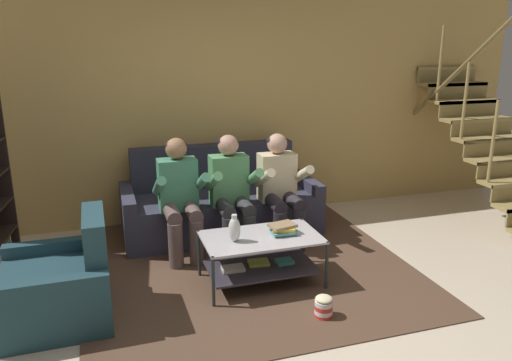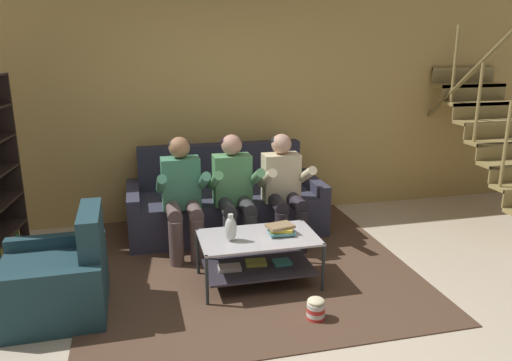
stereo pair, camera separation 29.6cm
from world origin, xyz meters
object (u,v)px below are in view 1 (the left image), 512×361
(couch, at_px, (220,205))
(book_stack, at_px, (283,229))
(person_seated_middle, at_px, (232,189))
(person_seated_right, at_px, (281,185))
(coffee_table, at_px, (261,253))
(popcorn_tub, at_px, (324,307))
(vase, at_px, (234,229))
(person_seated_left, at_px, (180,194))
(armchair, at_px, (61,286))

(couch, relative_size, book_stack, 8.36)
(person_seated_middle, bearing_deg, person_seated_right, -0.17)
(coffee_table, distance_m, popcorn_tub, 0.78)
(person_seated_right, bearing_deg, person_seated_middle, 179.83)
(coffee_table, xyz_separation_m, vase, (-0.25, -0.03, 0.27))
(coffee_table, bearing_deg, person_seated_right, 59.22)
(book_stack, height_order, popcorn_tub, book_stack)
(couch, distance_m, person_seated_left, 0.82)
(armchair, bearing_deg, person_seated_right, 22.77)
(person_seated_right, relative_size, vase, 4.87)
(book_stack, relative_size, armchair, 0.30)
(person_seated_middle, distance_m, coffee_table, 0.88)
(coffee_table, relative_size, popcorn_tub, 5.55)
(vase, bearing_deg, armchair, -177.74)
(couch, relative_size, vase, 8.93)
(armchair, bearing_deg, book_stack, 2.70)
(coffee_table, height_order, book_stack, book_stack)
(vase, bearing_deg, couch, 81.67)
(popcorn_tub, bearing_deg, coffee_table, 112.57)
(couch, height_order, popcorn_tub, couch)
(person_seated_left, height_order, vase, person_seated_left)
(vase, height_order, armchair, armchair)
(person_seated_left, bearing_deg, popcorn_tub, -60.21)
(vase, bearing_deg, person_seated_left, 111.08)
(coffee_table, height_order, armchair, armchair)
(vase, height_order, book_stack, vase)
(couch, bearing_deg, book_stack, -79.32)
(person_seated_middle, distance_m, vase, 0.87)
(person_seated_middle, distance_m, popcorn_tub, 1.63)
(book_stack, bearing_deg, armchair, -177.30)
(person_seated_left, distance_m, popcorn_tub, 1.82)
(couch, xyz_separation_m, person_seated_middle, (0.00, -0.53, 0.34))
(person_seated_left, xyz_separation_m, person_seated_middle, (0.52, 0.00, 0.00))
(book_stack, bearing_deg, person_seated_left, 133.89)
(book_stack, bearing_deg, coffee_table, 179.21)
(person_seated_middle, height_order, book_stack, person_seated_middle)
(person_seated_left, xyz_separation_m, book_stack, (0.77, -0.81, -0.16))
(coffee_table, distance_m, vase, 0.36)
(person_seated_right, xyz_separation_m, coffee_table, (-0.48, -0.80, -0.35))
(coffee_table, height_order, popcorn_tub, coffee_table)
(couch, distance_m, coffee_table, 1.33)
(person_seated_right, xyz_separation_m, book_stack, (-0.27, -0.80, -0.15))
(coffee_table, bearing_deg, person_seated_middle, 93.27)
(vase, bearing_deg, person_seated_right, 49.14)
(person_seated_middle, bearing_deg, book_stack, -72.64)
(person_seated_right, bearing_deg, person_seated_left, 179.92)
(couch, height_order, coffee_table, couch)
(person_seated_right, height_order, vase, person_seated_right)
(vase, bearing_deg, coffee_table, 8.08)
(coffee_table, bearing_deg, armchair, -176.86)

